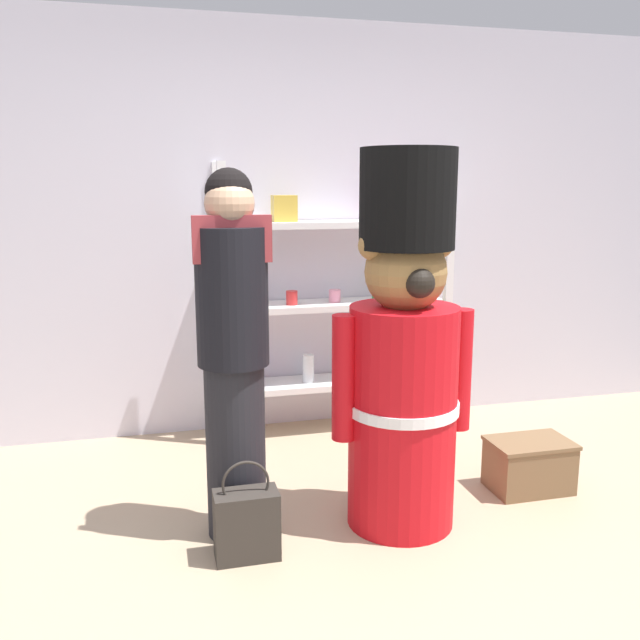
{
  "coord_description": "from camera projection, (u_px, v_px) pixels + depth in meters",
  "views": [
    {
      "loc": [
        -0.81,
        -2.19,
        1.6
      ],
      "look_at": [
        -0.07,
        0.7,
        1.0
      ],
      "focal_mm": 38.27,
      "sensor_mm": 36.0,
      "label": 1
    }
  ],
  "objects": [
    {
      "name": "teddy_bear_guard",
      "position": [
        404.0,
        358.0,
        3.13
      ],
      "size": [
        0.68,
        0.52,
        1.75
      ],
      "color": "red",
      "rests_on": "ground_plane"
    },
    {
      "name": "person_shopper",
      "position": [
        233.0,
        349.0,
        3.01
      ],
      "size": [
        0.33,
        0.32,
        1.67
      ],
      "color": "black",
      "rests_on": "ground_plane"
    },
    {
      "name": "ground_plane",
      "position": [
        384.0,
        611.0,
        2.59
      ],
      "size": [
        6.4,
        6.4,
        0.0
      ],
      "primitive_type": "plane",
      "color": "tan"
    },
    {
      "name": "back_wall",
      "position": [
        274.0,
        230.0,
        4.43
      ],
      "size": [
        6.4,
        0.12,
        2.6
      ],
      "primitive_type": "cube",
      "color": "silver",
      "rests_on": "ground_plane"
    },
    {
      "name": "merchandise_shelf",
      "position": [
        333.0,
        301.0,
        4.39
      ],
      "size": [
        1.49,
        0.35,
        1.73
      ],
      "color": "white",
      "rests_on": "ground_plane"
    },
    {
      "name": "display_crate",
      "position": [
        529.0,
        465.0,
        3.6
      ],
      "size": [
        0.43,
        0.29,
        0.27
      ],
      "color": "brown",
      "rests_on": "ground_plane"
    },
    {
      "name": "shopping_bag",
      "position": [
        247.0,
        523.0,
        2.94
      ],
      "size": [
        0.28,
        0.15,
        0.45
      ],
      "color": "#332D28",
      "rests_on": "ground_plane"
    }
  ]
}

